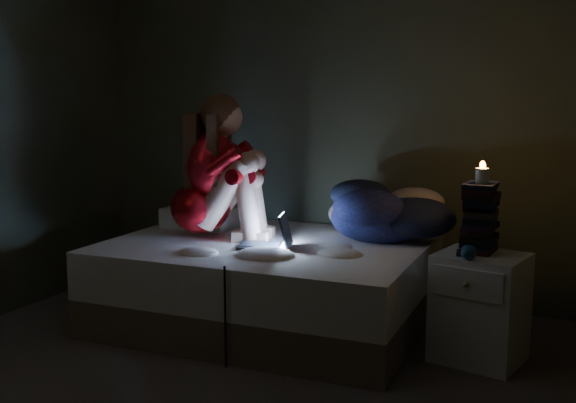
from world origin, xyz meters
The scene contains 12 objects.
floor centered at (0.00, 0.00, -0.01)m, with size 3.60×3.80×0.02m, color #393330.
wall_back centered at (0.00, 1.91, 1.30)m, with size 3.60×0.02×2.60m, color #444B3A.
bed centered at (-0.13, 1.10, 0.26)m, with size 1.90×1.42×0.52m, color silver, non-canonical shape.
pillow centered at (-0.76, 1.37, 0.59)m, with size 0.47×0.33×0.14m, color white.
woman centered at (-0.58, 1.07, 0.98)m, with size 0.57×0.37×0.91m, color #A41719, non-canonical shape.
laptop centered at (-0.08, 0.95, 0.63)m, with size 0.31×0.22×0.22m, color black, non-canonical shape.
clothes_pile centered at (0.47, 1.46, 0.71)m, with size 0.64×0.51×0.39m, color #0F1741, non-canonical shape.
nightstand centered at (1.17, 0.99, 0.29)m, with size 0.44×0.39×0.58m, color silver.
book_stack centered at (1.15, 1.04, 0.77)m, with size 0.19×0.25×0.37m, color black, non-canonical shape.
candle centered at (1.15, 1.04, 0.99)m, with size 0.07×0.07×0.08m, color beige.
phone centered at (1.09, 0.94, 0.59)m, with size 0.07×0.14×0.01m, color black.
blue_orb centered at (1.16, 0.83, 0.62)m, with size 0.08×0.08×0.08m, color navy.
Camera 1 is at (1.60, -2.66, 1.41)m, focal length 42.69 mm.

